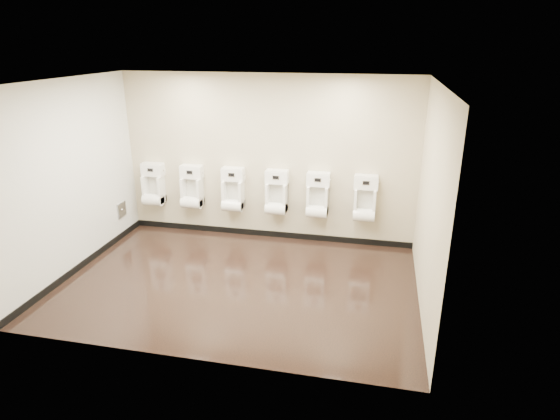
# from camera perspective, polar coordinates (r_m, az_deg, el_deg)

# --- Properties ---
(ground) EXTENTS (5.00, 3.50, 0.00)m
(ground) POSITION_cam_1_polar(r_m,az_deg,el_deg) (6.83, -5.03, -8.81)
(ground) COLOR black
(ground) RESTS_ON ground
(ceiling) EXTENTS (5.00, 3.50, 0.00)m
(ceiling) POSITION_cam_1_polar(r_m,az_deg,el_deg) (6.01, -5.86, 15.30)
(ceiling) COLOR silver
(back_wall) EXTENTS (5.00, 0.02, 2.80)m
(back_wall) POSITION_cam_1_polar(r_m,az_deg,el_deg) (7.90, -1.62, 6.22)
(back_wall) COLOR #C1B593
(back_wall) RESTS_ON ground
(front_wall) EXTENTS (5.00, 0.02, 2.80)m
(front_wall) POSITION_cam_1_polar(r_m,az_deg,el_deg) (4.74, -11.70, -3.83)
(front_wall) COLOR #C1B593
(front_wall) RESTS_ON ground
(left_wall) EXTENTS (0.02, 3.50, 2.80)m
(left_wall) POSITION_cam_1_polar(r_m,az_deg,el_deg) (7.40, -24.25, 3.49)
(left_wall) COLOR #C1B593
(left_wall) RESTS_ON ground
(right_wall) EXTENTS (0.02, 3.50, 2.80)m
(right_wall) POSITION_cam_1_polar(r_m,az_deg,el_deg) (6.04, 17.87, 0.84)
(right_wall) COLOR #C1B593
(right_wall) RESTS_ON ground
(tile_overlay_left) EXTENTS (0.01, 3.50, 2.80)m
(tile_overlay_left) POSITION_cam_1_polar(r_m,az_deg,el_deg) (7.40, -24.22, 3.48)
(tile_overlay_left) COLOR white
(tile_overlay_left) RESTS_ON ground
(skirting_back) EXTENTS (5.00, 0.02, 0.10)m
(skirting_back) POSITION_cam_1_polar(r_m,az_deg,el_deg) (8.31, -1.55, -2.87)
(skirting_back) COLOR black
(skirting_back) RESTS_ON ground
(skirting_left) EXTENTS (0.02, 3.50, 0.10)m
(skirting_left) POSITION_cam_1_polar(r_m,az_deg,el_deg) (7.85, -22.79, -5.99)
(skirting_left) COLOR black
(skirting_left) RESTS_ON ground
(access_panel) EXTENTS (0.04, 0.25, 0.25)m
(access_panel) POSITION_cam_1_polar(r_m,az_deg,el_deg) (8.60, -18.75, 0.04)
(access_panel) COLOR #9E9EA3
(access_panel) RESTS_ON left_wall
(urinal_0) EXTENTS (0.40, 0.30, 0.74)m
(urinal_0) POSITION_cam_1_polar(r_m,az_deg,el_deg) (8.65, -15.17, 2.67)
(urinal_0) COLOR white
(urinal_0) RESTS_ON back_wall
(urinal_1) EXTENTS (0.40, 0.30, 0.74)m
(urinal_1) POSITION_cam_1_polar(r_m,az_deg,el_deg) (8.35, -10.68, 2.41)
(urinal_1) COLOR white
(urinal_1) RESTS_ON back_wall
(urinal_2) EXTENTS (0.40, 0.30, 0.74)m
(urinal_2) POSITION_cam_1_polar(r_m,az_deg,el_deg) (8.09, -5.75, 2.10)
(urinal_2) COLOR white
(urinal_2) RESTS_ON back_wall
(urinal_3) EXTENTS (0.40, 0.30, 0.74)m
(urinal_3) POSITION_cam_1_polar(r_m,az_deg,el_deg) (7.90, -0.42, 1.75)
(urinal_3) COLOR white
(urinal_3) RESTS_ON back_wall
(urinal_4) EXTENTS (0.40, 0.30, 0.74)m
(urinal_4) POSITION_cam_1_polar(r_m,az_deg,el_deg) (7.78, 4.61, 1.40)
(urinal_4) COLOR white
(urinal_4) RESTS_ON back_wall
(urinal_5) EXTENTS (0.40, 0.30, 0.74)m
(urinal_5) POSITION_cam_1_polar(r_m,az_deg,el_deg) (7.73, 10.30, 1.00)
(urinal_5) COLOR white
(urinal_5) RESTS_ON back_wall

